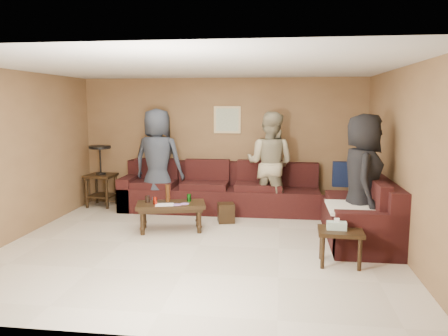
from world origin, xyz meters
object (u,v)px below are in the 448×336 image
person_left (158,161)px  person_right (363,179)px  sectional_sofa (261,201)px  end_table_left (101,175)px  side_table_right (340,234)px  person_middle (270,164)px  waste_bin (226,213)px  coffee_table (171,207)px

person_left → person_right: 3.72m
sectional_sofa → end_table_left: 3.25m
side_table_right → person_middle: person_middle is taller
waste_bin → side_table_right: bearing=-47.2°
sectional_sofa → person_left: (-1.94, 0.36, 0.64)m
side_table_right → person_left: (-3.01, 2.40, 0.57)m
person_left → person_middle: bearing=-170.2°
side_table_right → person_right: person_right is taller
end_table_left → person_middle: bearing=-3.4°
sectional_sofa → coffee_table: (-1.40, -0.84, 0.06)m
end_table_left → person_right: size_ratio=0.64×
side_table_right → person_right: (0.42, 0.96, 0.54)m
coffee_table → person_left: 1.44m
person_left → side_table_right: bearing=149.3°
side_table_right → person_middle: bearing=110.9°
end_table_left → person_middle: size_ratio=0.64×
end_table_left → person_middle: person_middle is taller
waste_bin → coffee_table: bearing=-143.7°
side_table_right → person_middle: size_ratio=0.32×
waste_bin → person_left: person_left is taller
sectional_sofa → person_right: size_ratio=2.48×
sectional_sofa → end_table_left: bearing=168.7°
waste_bin → person_left: 1.68m
person_right → end_table_left: bearing=75.9°
coffee_table → person_middle: (1.53, 1.28, 0.55)m
person_left → person_right: (3.43, -1.43, -0.03)m
side_table_right → waste_bin: bearing=132.8°
person_middle → waste_bin: bearing=62.2°
end_table_left → waste_bin: size_ratio=3.66×
sectional_sofa → person_left: person_left is taller
person_left → person_right: size_ratio=1.03×
side_table_right → waste_bin: (-1.66, 1.79, -0.23)m
coffee_table → person_right: person_right is taller
coffee_table → waste_bin: size_ratio=3.58×
sectional_sofa → person_right: (1.49, -1.07, 0.61)m
sectional_sofa → waste_bin: 0.65m
person_middle → person_left: bearing=20.7°
coffee_table → end_table_left: (-1.78, 1.48, 0.24)m
coffee_table → end_table_left: end_table_left is taller
waste_bin → end_table_left: bearing=161.3°
side_table_right → person_left: bearing=141.5°
end_table_left → person_right: bearing=-20.0°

